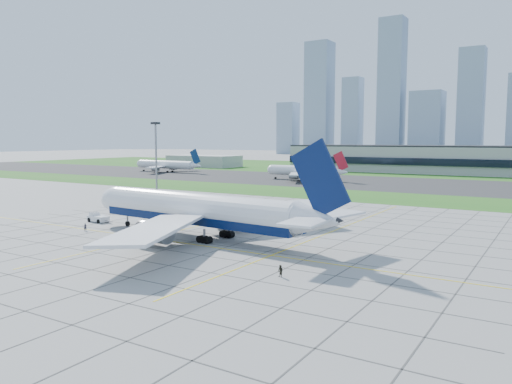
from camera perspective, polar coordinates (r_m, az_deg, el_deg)
ground at (r=95.20m, az=-7.11°, el=-5.67°), size 1400.00×1400.00×0.00m
grass_median at (r=173.79m, az=11.85°, el=-0.45°), size 700.00×35.00×0.04m
asphalt_taxiway at (r=226.05m, az=16.62°, el=0.90°), size 700.00×75.00×0.04m
grass_far at (r=333.23m, az=21.60°, el=2.29°), size 700.00×145.00×0.04m
apron_markings at (r=103.65m, az=-3.06°, el=-4.66°), size 120.00×130.00×0.03m
service_block at (r=357.54m, az=-5.97°, el=3.54°), size 50.00×25.00×8.00m
light_mast at (r=188.32m, az=-11.37°, el=4.98°), size 2.50×2.50×25.60m
city_skyline at (r=597.61m, az=25.59°, el=9.26°), size 523.00×32.40×160.00m
airliner at (r=98.55m, az=-6.68°, el=-2.13°), size 61.67×62.27×19.41m
pushback_tug at (r=122.76m, az=-17.66°, el=-2.81°), size 7.98×3.15×2.20m
crew_near at (r=111.46m, az=-18.93°, el=-3.82°), size 0.69×0.69×1.61m
crew_far at (r=70.73m, az=2.81°, el=-9.02°), size 1.02×0.91×1.73m
distant_jet_0 at (r=299.77m, az=-10.21°, el=3.10°), size 46.20×42.66×14.08m
distant_jet_1 at (r=237.52m, az=5.54°, el=2.43°), size 39.59×42.66×14.08m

